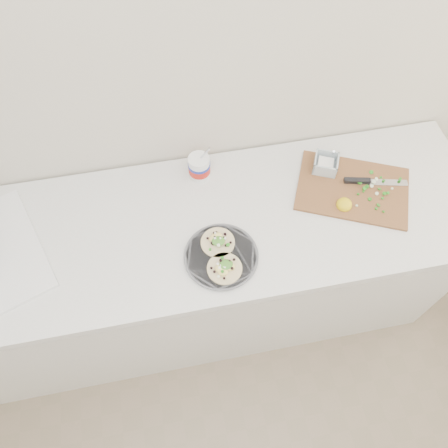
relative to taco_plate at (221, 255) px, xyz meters
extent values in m
cube|color=beige|center=(-0.17, 0.46, 0.38)|extent=(3.50, 0.05, 2.60)
cube|color=silver|center=(-0.17, 0.17, -0.49)|extent=(2.40, 0.62, 0.86)
cube|color=silver|center=(-0.17, 0.15, -0.04)|extent=(2.44, 0.66, 0.04)
cylinder|color=#535459|center=(0.00, 0.00, -0.01)|extent=(0.25, 0.25, 0.01)
cylinder|color=#535459|center=(0.00, 0.00, -0.01)|extent=(0.27, 0.27, 0.00)
cylinder|color=white|center=(-0.01, 0.38, 0.03)|extent=(0.08, 0.08, 0.10)
cylinder|color=red|center=(-0.01, 0.38, 0.03)|extent=(0.09, 0.09, 0.04)
cylinder|color=#192D99|center=(-0.01, 0.38, 0.05)|extent=(0.09, 0.09, 0.01)
cube|color=brown|center=(0.56, 0.19, -0.01)|extent=(0.51, 0.45, 0.01)
cube|color=white|center=(0.49, 0.31, 0.01)|extent=(0.06, 0.06, 0.03)
ellipsoid|color=yellow|center=(0.50, 0.12, 0.01)|extent=(0.06, 0.06, 0.05)
cube|color=silver|center=(0.71, 0.19, 0.00)|extent=(0.16, 0.06, 0.00)
cube|color=black|center=(0.59, 0.22, 0.00)|extent=(0.10, 0.04, 0.02)
camera|label=1|loc=(-0.13, -0.70, 1.39)|focal=35.00mm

